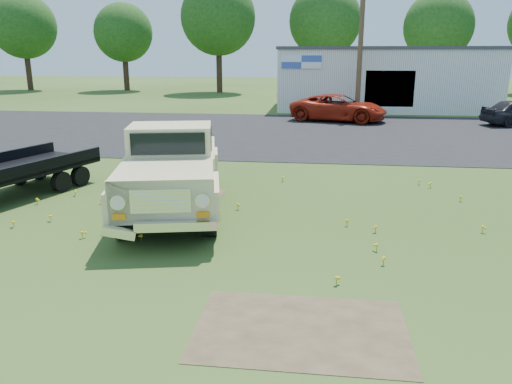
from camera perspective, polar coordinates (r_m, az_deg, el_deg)
ground at (r=10.18m, az=-2.75°, el=-6.20°), size 140.00×140.00×0.00m
asphalt_lot at (r=24.65m, az=3.19°, el=6.82°), size 90.00×14.00×0.02m
dirt_patch_a at (r=7.35m, az=5.13°, el=-15.42°), size 3.00×2.00×0.01m
dirt_patch_b at (r=13.84m, az=-8.47°, el=-0.39°), size 2.20×1.60×0.01m
commercial_building at (r=36.59m, az=14.25°, el=12.58°), size 14.20×8.20×4.15m
utility_pole_mid at (r=31.40m, az=11.90°, el=16.86°), size 1.60×0.30×9.00m
treeline_a at (r=57.58m, az=-25.05°, el=16.80°), size 6.40×6.40×9.52m
treeline_b at (r=54.03m, az=-14.93°, el=17.18°), size 5.76×5.76×8.57m
treeline_c at (r=49.84m, az=-4.34°, el=19.27°), size 7.04×7.04×10.47m
treeline_d at (r=49.88m, az=7.90°, el=18.80°), size 6.72×6.72×10.00m
treeline_e at (r=49.44m, az=20.11°, el=17.33°), size 6.08×6.08×9.04m
vintage_pickup_truck at (r=12.26m, az=-9.59°, el=2.66°), size 3.47×6.26×2.15m
red_pickup at (r=28.98m, az=9.41°, el=9.45°), size 5.79×3.73×1.49m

